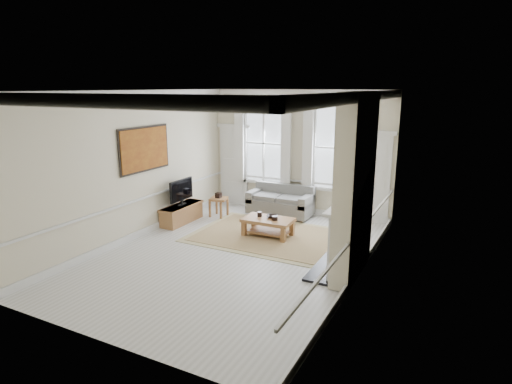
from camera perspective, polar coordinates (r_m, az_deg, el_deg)
The scene contains 23 objects.
floor at distance 9.17m, azimuth -2.85°, elevation -8.35°, with size 7.20×7.20×0.00m, color #B7B5AD.
ceiling at distance 8.49m, azimuth -3.13°, elevation 13.41°, with size 7.20×7.20×0.00m, color white.
back_wall at distance 11.88m, azimuth 5.74°, elevation 5.27°, with size 5.20×5.20×0.00m, color beige.
left_wall at distance 10.20m, azimuth -15.77°, elevation 3.39°, with size 7.20×7.20×0.00m, color beige.
right_wall at distance 7.74m, azimuth 13.96°, elevation 0.26°, with size 7.20×7.20×0.00m, color beige.
window_left at distance 12.22m, azimuth 1.06°, elevation 6.52°, with size 1.26×0.20×2.20m, color #B2BCC6, non-canonical shape.
window_right at distance 11.47m, azimuth 10.58°, elevation 5.80°, with size 1.26×0.20×2.20m, color #B2BCC6, non-canonical shape.
door_left at distance 12.81m, azimuth -2.97°, elevation 3.45°, with size 0.90×0.08×2.30m, color silver.
door_right at distance 11.37m, azimuth 15.26°, elevation 1.63°, with size 0.90×0.08×2.30m, color silver.
painting at distance 10.34m, azimuth -14.61°, elevation 5.56°, with size 0.05×1.66×1.06m, color #9F611B.
chimney_breast at distance 7.97m, azimuth 13.07°, elevation 0.70°, with size 0.35×1.70×3.38m, color beige.
hearth at distance 8.60m, azimuth 9.67°, elevation -9.93°, with size 0.55×1.50×0.05m, color black.
fireplace at distance 8.29m, azimuth 11.19°, elevation -5.66°, with size 0.21×1.45×1.33m.
mirror at distance 7.95m, azimuth 11.71°, elevation 3.32°, with size 0.06×1.26×1.06m, color gold.
sofa at distance 11.82m, azimuth 3.36°, elevation -1.41°, with size 1.74×0.85×0.84m.
side_table at distance 11.69m, azimuth -5.01°, elevation -1.28°, with size 0.52×0.52×0.53m.
rug at distance 10.24m, azimuth 1.60°, elevation -5.83°, with size 3.50×2.60×0.02m, color #95724D.
coffee_table at distance 10.13m, azimuth 1.61°, elevation -3.98°, with size 1.19×0.71×0.44m.
ceramic_pot_a at distance 10.24m, azimuth 0.47°, elevation -2.98°, with size 0.11×0.11×0.11m, color black.
ceramic_pot_b at distance 9.97m, azimuth 2.54°, elevation -3.51°, with size 0.14×0.14×0.10m, color black.
bowl at distance 10.16m, azimuth 2.11°, elevation -3.26°, with size 0.26×0.26×0.06m, color black.
tv_stand at distance 11.35m, azimuth -9.88°, elevation -2.87°, with size 0.42×1.32×0.47m, color brown.
tv at distance 11.17m, azimuth -9.92°, elevation 0.22°, with size 0.08×0.90×0.68m.
Camera 1 is at (4.25, -7.35, 3.47)m, focal length 30.00 mm.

